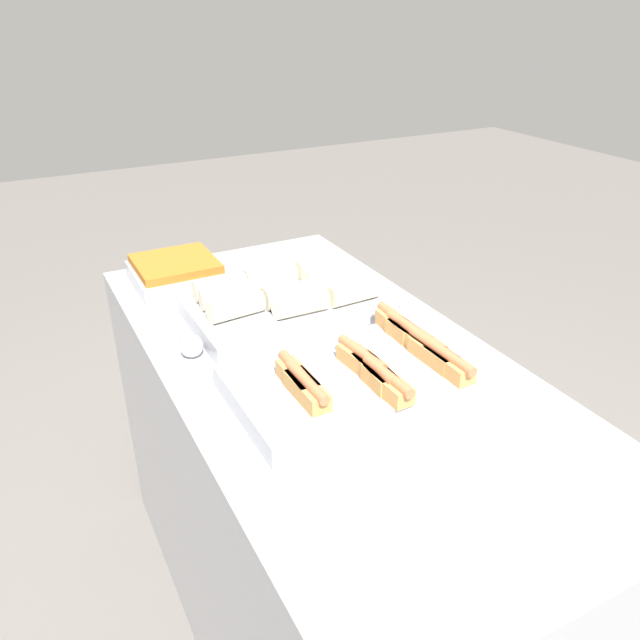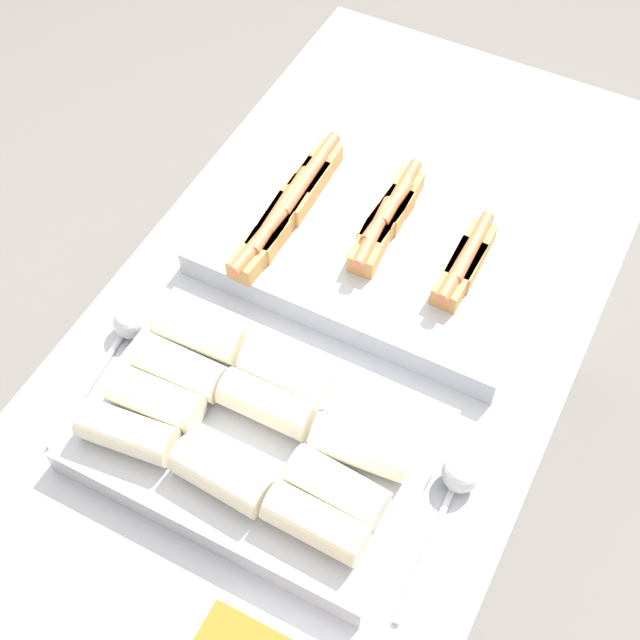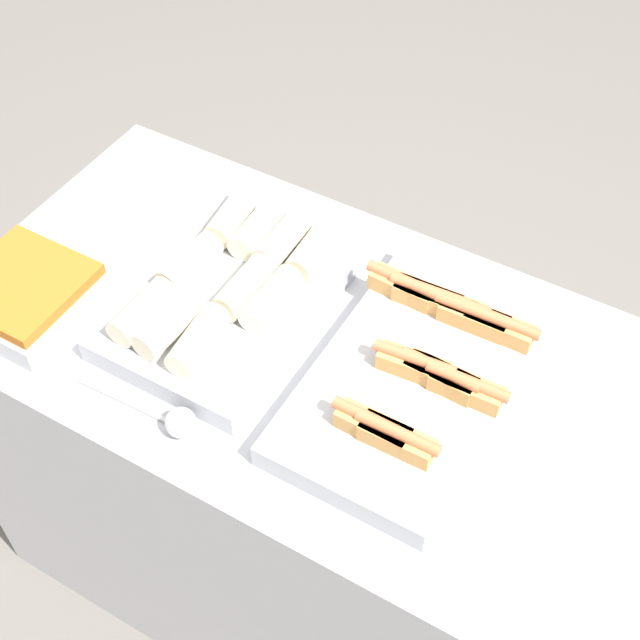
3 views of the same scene
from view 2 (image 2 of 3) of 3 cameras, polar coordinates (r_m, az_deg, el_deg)
The scene contains 6 objects.
ground_plane at distance 2.27m, azimuth 0.52°, elevation -14.28°, with size 12.00×12.00×0.00m, color slate.
counter at distance 1.84m, azimuth 0.63°, elevation -8.99°, with size 1.54×0.75×0.94m.
tray_hotdogs at distance 1.49m, azimuth 3.02°, elevation 4.55°, with size 0.35×0.56×0.10m.
tray_wraps at distance 1.29m, azimuth -4.35°, elevation -7.28°, with size 0.33×0.49×0.11m.
serving_spoon_near at distance 1.29m, azimuth 8.76°, elevation -10.24°, with size 0.25×0.06×0.06m.
serving_spoon_far at distance 1.44m, azimuth -12.35°, elevation -0.60°, with size 0.26×0.06×0.06m.
Camera 2 is at (-0.74, -0.36, 2.11)m, focal length 50.00 mm.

